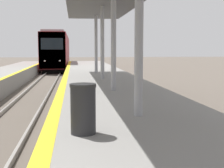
{
  "coord_description": "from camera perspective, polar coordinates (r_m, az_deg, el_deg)",
  "views": [
    {
      "loc": [
        2.14,
        -1.23,
        2.57
      ],
      "look_at": [
        4.69,
        19.59,
        0.22
      ],
      "focal_mm": 50.0,
      "sensor_mm": 36.0,
      "label": 1
    }
  ],
  "objects": [
    {
      "name": "trash_bin",
      "position": [
        5.77,
        -5.3,
        -4.52
      ],
      "size": [
        0.49,
        0.49,
        0.93
      ],
      "color": "#262628",
      "rests_on": "platform_right"
    },
    {
      "name": "train",
      "position": [
        43.63,
        -9.85,
        5.98
      ],
      "size": [
        2.72,
        23.79,
        4.57
      ],
      "color": "black",
      "rests_on": "ground"
    }
  ]
}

